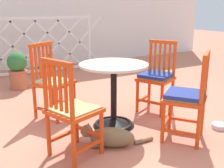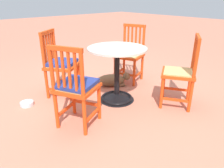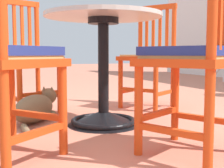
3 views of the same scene
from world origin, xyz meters
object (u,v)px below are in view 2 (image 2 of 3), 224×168
Objects in this scene: orange_chair_facing_out at (181,73)px; orange_chair_tucked_in at (61,65)px; tabby_cat at (113,80)px; pet_water_bowl at (27,104)px; orange_chair_by_planter at (76,87)px; cafe_table at (117,80)px; orange_chair_at_corner at (130,55)px.

orange_chair_tucked_in is at bearing -52.89° from orange_chair_facing_out.
tabby_cat is 4.08× the size of pet_water_bowl.
orange_chair_by_planter is at bearing 108.28° from pet_water_bowl.
orange_chair_by_planter is (0.73, 0.16, 0.16)m from cafe_table.
orange_chair_facing_out is (-0.97, 1.28, -0.01)m from orange_chair_tucked_in.
orange_chair_by_planter reaches higher than pet_water_bowl.
cafe_table is 0.82m from orange_chair_facing_out.
orange_chair_facing_out is at bearing 81.61° from orange_chair_at_corner.
pet_water_bowl is (1.00, -0.65, -0.26)m from cafe_table.
tabby_cat is at bearing 0.68° from orange_chair_at_corner.
orange_chair_at_corner is 1.15m from orange_chair_tucked_in.
tabby_cat is at bearing 168.44° from pet_water_bowl.
orange_chair_tucked_in is 0.68m from pet_water_bowl.
cafe_table is 1.23m from pet_water_bowl.
orange_chair_by_planter reaches higher than cafe_table.
tabby_cat is (-0.76, 0.26, -0.35)m from orange_chair_tucked_in.
cafe_table is 0.78m from orange_chair_at_corner.
cafe_table reaches higher than tabby_cat.
orange_chair_at_corner is 1.32× the size of tabby_cat.
tabby_cat is at bearing -151.67° from orange_chair_by_planter.
orange_chair_tucked_in and orange_chair_by_planter have the same top height.
cafe_table is 0.82m from orange_chair_tucked_in.
cafe_table is 4.47× the size of pet_water_bowl.
pet_water_bowl is at bearing -33.14° from cafe_table.
orange_chair_tucked_in is 1.00× the size of orange_chair_by_planter.
orange_chair_at_corner reaches higher than tabby_cat.
orange_chair_facing_out is at bearing 101.89° from tabby_cat.
tabby_cat is (-0.29, -0.39, -0.19)m from cafe_table.
orange_chair_by_planter is (1.39, 0.56, 0.01)m from orange_chair_at_corner.
cafe_table is 0.83× the size of orange_chair_facing_out.
orange_chair_at_corner is 5.36× the size of pet_water_bowl.
cafe_table is at bearing 125.66° from orange_chair_tucked_in.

